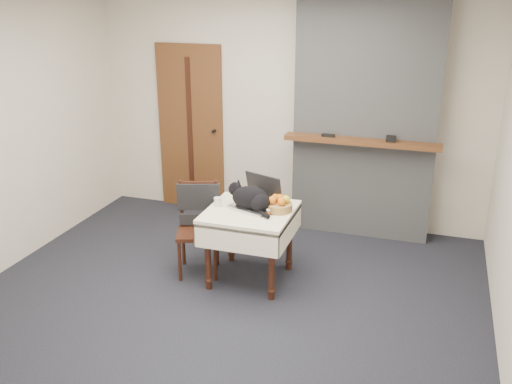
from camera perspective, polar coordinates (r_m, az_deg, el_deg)
ground at (r=5.20m, az=-2.95°, el=-10.40°), size 4.50×4.50×0.00m
room_shell at (r=5.00m, az=-1.38°, el=10.01°), size 4.52×4.01×2.61m
door at (r=6.97m, az=-6.54°, el=6.34°), size 0.82×0.10×2.00m
chimney at (r=6.21m, az=10.91°, el=7.25°), size 1.62×0.48×2.60m
side_table at (r=5.24m, az=-0.61°, el=-2.97°), size 0.78×0.78×0.70m
laptop at (r=5.24m, az=0.15°, el=-0.73°), size 0.49×0.46×0.29m
cat at (r=5.16m, az=-0.47°, el=-0.65°), size 0.48×0.34×0.25m
cream_jar at (r=5.29m, az=-3.85°, el=-0.98°), size 0.07×0.07×0.08m
pill_bottle at (r=5.04m, az=1.23°, el=-2.09°), size 0.03×0.03×0.07m
fruit_basket at (r=5.17m, az=2.28°, el=-1.26°), size 0.25×0.25×0.14m
desk_clutter at (r=5.14m, az=1.77°, el=-1.99°), size 0.14×0.04×0.01m
chair at (r=5.48m, az=-5.78°, el=-2.28°), size 0.50×0.50×0.88m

